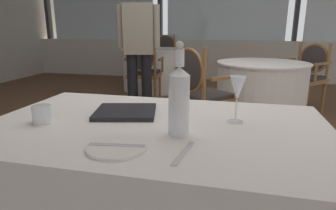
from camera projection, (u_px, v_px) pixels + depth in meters
ground_plane at (195, 162)px, 2.45m from camera, size 14.46×14.46×0.00m
window_wall_far at (224, 25)px, 6.06m from camera, size 9.03×0.14×2.95m
foreground_table at (156, 203)px, 1.26m from camera, size 1.38×0.86×0.74m
side_plate at (117, 147)px, 0.93m from camera, size 0.20×0.20×0.01m
butter_knife at (117, 145)px, 0.92m from camera, size 0.19×0.05×0.00m
dinner_fork at (184, 153)px, 0.89m from camera, size 0.04×0.19×0.00m
water_bottle at (179, 99)px, 1.01m from camera, size 0.08×0.08×0.33m
wine_glass at (237, 90)px, 1.15m from camera, size 0.07×0.07×0.19m
water_tumbler at (42, 114)px, 1.17m from camera, size 0.08×0.08×0.07m
menu_book at (126, 112)px, 1.29m from camera, size 0.31×0.29×0.02m
background_table_0 at (156, 69)px, 5.29m from camera, size 1.23×1.23×0.74m
dining_chair_0_0 at (164, 54)px, 6.24m from camera, size 0.57×0.51×0.98m
dining_chair_0_1 at (143, 67)px, 4.25m from camera, size 0.57×0.51×0.94m
background_table_1 at (260, 94)px, 3.33m from camera, size 1.03×1.03×0.74m
dining_chair_1_0 at (199, 88)px, 2.76m from camera, size 0.66×0.66×0.95m
dining_chair_1_1 at (307, 72)px, 3.79m from camera, size 0.66×0.66×0.92m
diner_person_0 at (139, 43)px, 3.52m from camera, size 0.51×0.29×1.63m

